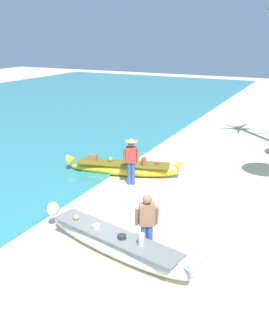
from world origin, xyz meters
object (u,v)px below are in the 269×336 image
at_px(boat_white_foreground, 114,243).
at_px(person_vendor_hatted, 131,158).
at_px(person_tourist_customer, 147,222).
at_px(boat_yellow_midground, 123,168).

relative_size(boat_white_foreground, person_vendor_hatted, 2.67).
bearing_deg(person_tourist_customer, boat_white_foreground, -156.27).
xyz_separation_m(person_vendor_hatted, person_tourist_customer, (2.30, -3.72, -0.10)).
relative_size(person_vendor_hatted, person_tourist_customer, 1.08).
relative_size(boat_yellow_midground, person_tourist_customer, 2.77).
height_order(boat_yellow_midground, person_tourist_customer, person_tourist_customer).
bearing_deg(person_vendor_hatted, boat_white_foreground, -68.29).
relative_size(boat_white_foreground, boat_yellow_midground, 1.04).
bearing_deg(person_tourist_customer, person_vendor_hatted, 121.78).
distance_m(boat_white_foreground, person_vendor_hatted, 4.39).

